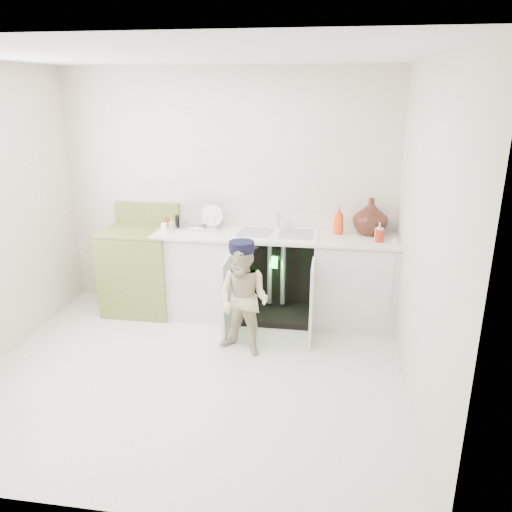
{
  "coord_description": "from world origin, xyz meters",
  "views": [
    {
      "loc": [
        1.08,
        -3.56,
        2.28
      ],
      "look_at": [
        0.43,
        0.7,
        0.83
      ],
      "focal_mm": 35.0,
      "sensor_mm": 36.0,
      "label": 1
    }
  ],
  "objects": [
    {
      "name": "ground",
      "position": [
        0.0,
        0.0,
        0.0
      ],
      "size": [
        3.5,
        3.5,
        0.0
      ],
      "primitive_type": "plane",
      "color": "beige",
      "rests_on": "ground"
    },
    {
      "name": "counter_run",
      "position": [
        0.59,
        1.21,
        0.48
      ],
      "size": [
        2.44,
        1.02,
        1.26
      ],
      "color": "silver",
      "rests_on": "ground"
    },
    {
      "name": "repair_worker",
      "position": [
        0.36,
        0.4,
        0.52
      ],
      "size": [
        0.6,
        0.73,
        1.04
      ],
      "rotation": [
        0.0,
        0.0,
        -0.36
      ],
      "color": "beige",
      "rests_on": "ground"
    },
    {
      "name": "avocado_stove",
      "position": [
        -0.88,
        1.18,
        0.46
      ],
      "size": [
        0.72,
        0.65,
        1.11
      ],
      "color": "olive",
      "rests_on": "ground"
    },
    {
      "name": "room_shell",
      "position": [
        0.0,
        0.0,
        1.25
      ],
      "size": [
        6.0,
        5.5,
        1.26
      ],
      "color": "beige",
      "rests_on": "ground"
    }
  ]
}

